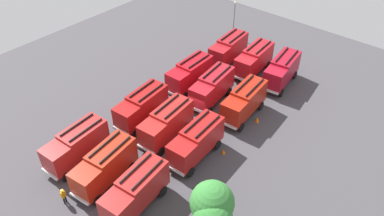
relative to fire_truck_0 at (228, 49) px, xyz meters
name	(u,v)px	position (x,y,z in m)	size (l,w,h in m)	color
ground_plane	(192,117)	(13.13, 4.29, -2.15)	(63.64, 63.64, 0.00)	#423F44
fire_truck_0	(228,49)	(0.00, 0.00, 0.00)	(7.37, 3.23, 3.88)	maroon
fire_truck_1	(190,73)	(8.51, -0.02, 0.00)	(7.27, 2.92, 3.88)	#AE0F18
fire_truck_2	(142,106)	(17.39, 0.21, 0.00)	(7.38, 3.24, 3.88)	#9E1414
fire_truck_3	(76,145)	(26.21, -0.25, 0.00)	(7.36, 3.18, 3.88)	maroon
fire_truck_4	(254,59)	(0.11, 4.44, 0.00)	(7.37, 3.21, 3.88)	#AE171E
fire_truck_5	(212,87)	(9.00, 4.06, 0.00)	(7.43, 3.41, 3.88)	#A51720
fire_truck_6	(167,123)	(17.64, 4.43, 0.00)	(7.40, 3.30, 3.88)	#A81F1C
fire_truck_7	(105,165)	(26.15, 4.25, 0.00)	(7.46, 3.52, 3.88)	#9D2210
fire_truck_8	(282,70)	(-0.02, 8.74, 0.00)	(7.47, 3.54, 3.88)	maroon
fire_truck_9	(244,101)	(8.83, 8.74, 0.00)	(7.38, 3.26, 3.88)	#A31E10
fire_truck_10	(196,141)	(17.78, 8.82, 0.00)	(7.34, 3.14, 3.88)	#A81717
fire_truck_11	(136,191)	(26.30, 8.81, 0.00)	(7.43, 3.40, 3.88)	#A21D1C
firefighter_0	(221,74)	(4.48, 2.03, -1.24)	(0.48, 0.42, 1.64)	black
firefighter_1	(63,196)	(30.52, 3.36, -1.13)	(0.45, 0.31, 1.80)	black
tree_0	(212,203)	(23.94, 15.68, 1.76)	(3.75, 3.75, 5.81)	brown
traffic_cone_0	(224,151)	(15.57, 10.85, -1.86)	(0.41, 0.41, 0.59)	#F2600C
traffic_cone_1	(257,119)	(8.77, 10.74, -1.79)	(0.50, 0.50, 0.72)	#F2600C
traffic_cone_2	(82,141)	(24.58, -2.00, -1.81)	(0.48, 0.48, 0.68)	#F2600C
lamppost	(234,16)	(-6.88, -4.00, 1.39)	(0.36, 0.36, 5.98)	slate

